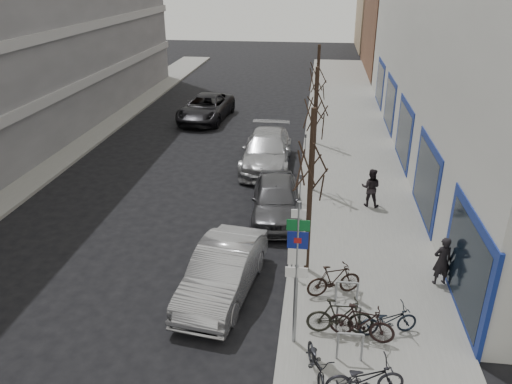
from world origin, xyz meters
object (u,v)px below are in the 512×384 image
(bike_mid_inner, at_px, (340,316))
(lane_car, at_px, (206,108))
(tree_far, at_px, (318,72))
(meter_front, at_px, (292,256))
(meter_mid, at_px, (300,186))
(parked_car_mid, at_px, (276,199))
(bike_far_inner, at_px, (334,279))
(highway_sign_pole, at_px, (297,266))
(tree_mid, at_px, (316,101))
(bike_rack, at_px, (348,315))
(tree_near, at_px, (312,154))
(parked_car_back, at_px, (267,150))
(bike_near_left, at_px, (317,361))
(pedestrian_far, at_px, (371,187))
(parked_car_front, at_px, (223,272))
(bike_mid_curb, at_px, (388,318))
(bike_near_right, at_px, (362,322))
(pedestrian_near, at_px, (442,261))
(meter_back, at_px, (305,144))
(bike_far_curb, at_px, (365,375))

(bike_mid_inner, distance_m, lane_car, 21.91)
(tree_far, bearing_deg, meter_front, -91.91)
(bike_mid_inner, bearing_deg, meter_mid, 6.87)
(parked_car_mid, bearing_deg, meter_mid, 45.63)
(bike_far_inner, bearing_deg, highway_sign_pole, 133.71)
(tree_mid, relative_size, parked_car_mid, 1.18)
(bike_rack, bearing_deg, tree_near, 112.48)
(tree_mid, relative_size, parked_car_back, 0.96)
(bike_near_left, distance_m, pedestrian_far, 10.03)
(bike_rack, bearing_deg, bike_near_left, -113.93)
(tree_far, distance_m, parked_car_front, 15.02)
(bike_mid_inner, relative_size, parked_car_mid, 0.39)
(tree_far, bearing_deg, bike_rack, -85.68)
(lane_car, bearing_deg, bike_far_inner, -62.28)
(tree_mid, xyz_separation_m, bike_mid_inner, (0.98, -9.52, -3.41))
(meter_mid, bearing_deg, parked_car_front, -107.45)
(lane_car, distance_m, pedestrian_far, 15.51)
(highway_sign_pole, xyz_separation_m, bike_mid_curb, (2.45, 0.65, -1.81))
(meter_front, bearing_deg, tree_far, 88.09)
(bike_mid_curb, height_order, lane_car, lane_car)
(bike_far_inner, xyz_separation_m, parked_car_back, (-3.16, 10.72, 0.17))
(tree_mid, bearing_deg, tree_far, 90.00)
(meter_mid, bearing_deg, highway_sign_pole, -88.32)
(tree_mid, relative_size, bike_near_right, 3.17)
(parked_car_front, bearing_deg, bike_mid_curb, -9.00)
(tree_far, bearing_deg, bike_mid_curb, -81.93)
(highway_sign_pole, relative_size, parked_car_front, 0.89)
(bike_near_right, bearing_deg, bike_mid_curb, -54.42)
(parked_car_mid, bearing_deg, parked_car_front, -106.67)
(meter_mid, xyz_separation_m, parked_car_mid, (-0.91, -1.10, -0.13))
(bike_mid_inner, bearing_deg, bike_far_inner, 1.33)
(pedestrian_far, bearing_deg, meter_mid, 14.12)
(bike_mid_curb, height_order, parked_car_back, parked_car_back)
(parked_car_back, bearing_deg, meter_mid, -68.23)
(meter_mid, height_order, bike_near_left, meter_mid)
(pedestrian_near, bearing_deg, bike_mid_curb, 38.32)
(tree_near, bearing_deg, highway_sign_pole, -93.26)
(meter_back, height_order, parked_car_mid, parked_car_mid)
(parked_car_front, relative_size, parked_car_back, 0.82)
(meter_front, height_order, lane_car, lane_car)
(bike_far_inner, xyz_separation_m, pedestrian_near, (3.26, 1.00, 0.29))
(bike_far_curb, bearing_deg, tree_far, -6.48)
(bike_mid_curb, bearing_deg, meter_front, 31.94)
(meter_mid, relative_size, parked_car_back, 0.22)
(bike_near_right, bearing_deg, bike_mid_inner, 85.13)
(pedestrian_far, bearing_deg, bike_mid_inner, 91.81)
(bike_near_right, height_order, parked_car_front, parked_car_front)
(tree_mid, bearing_deg, bike_far_curb, -82.70)
(tree_mid, bearing_deg, bike_near_right, -80.99)
(bike_mid_curb, bearing_deg, parked_car_front, 56.37)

